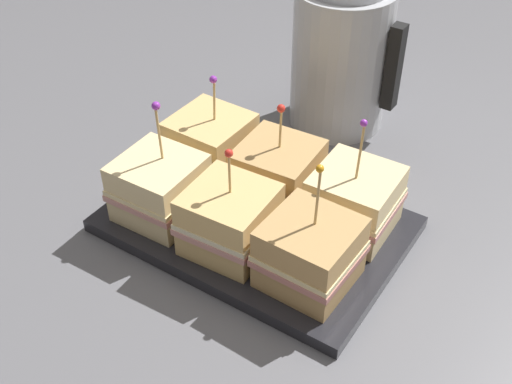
# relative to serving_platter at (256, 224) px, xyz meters

# --- Properties ---
(ground_plane) EXTENTS (6.00, 6.00, 0.00)m
(ground_plane) POSITION_rel_serving_platter_xyz_m (0.00, 0.00, -0.01)
(ground_plane) COLOR slate
(serving_platter) EXTENTS (0.38, 0.26, 0.02)m
(serving_platter) POSITION_rel_serving_platter_xyz_m (0.00, 0.00, 0.00)
(serving_platter) COLOR #232328
(serving_platter) RESTS_ON ground_plane
(sandwich_front_left) EXTENTS (0.11, 0.11, 0.17)m
(sandwich_front_left) POSITION_rel_serving_platter_xyz_m (-0.11, -0.06, 0.05)
(sandwich_front_left) COLOR beige
(sandwich_front_left) RESTS_ON serving_platter
(sandwich_front_center) EXTENTS (0.11, 0.11, 0.15)m
(sandwich_front_center) POSITION_rel_serving_platter_xyz_m (0.00, -0.06, 0.05)
(sandwich_front_center) COLOR tan
(sandwich_front_center) RESTS_ON serving_platter
(sandwich_front_right) EXTENTS (0.11, 0.11, 0.17)m
(sandwich_front_right) POSITION_rel_serving_platter_xyz_m (0.11, -0.06, 0.05)
(sandwich_front_right) COLOR tan
(sandwich_front_right) RESTS_ON serving_platter
(sandwich_back_left) EXTENTS (0.11, 0.11, 0.16)m
(sandwich_back_left) POSITION_rel_serving_platter_xyz_m (-0.11, 0.05, 0.05)
(sandwich_back_left) COLOR tan
(sandwich_back_left) RESTS_ON serving_platter
(sandwich_back_center) EXTENTS (0.11, 0.11, 0.15)m
(sandwich_back_center) POSITION_rel_serving_platter_xyz_m (0.00, 0.05, 0.05)
(sandwich_back_center) COLOR tan
(sandwich_back_center) RESTS_ON serving_platter
(sandwich_back_right) EXTENTS (0.11, 0.11, 0.17)m
(sandwich_back_right) POSITION_rel_serving_platter_xyz_m (0.11, 0.06, 0.05)
(sandwich_back_right) COLOR beige
(sandwich_back_right) RESTS_ON serving_platter
(kettle_steel) EXTENTS (0.18, 0.15, 0.26)m
(kettle_steel) POSITION_rel_serving_platter_xyz_m (-0.04, 0.30, 0.11)
(kettle_steel) COLOR #B7BABF
(kettle_steel) RESTS_ON ground_plane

